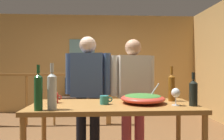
{
  "coord_description": "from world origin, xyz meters",
  "views": [
    {
      "loc": [
        0.15,
        -2.8,
        1.16
      ],
      "look_at": [
        0.28,
        -0.53,
        1.14
      ],
      "focal_mm": 32.35,
      "sensor_mm": 36.0,
      "label": 1
    }
  ],
  "objects_px": {
    "serving_table": "(114,113)",
    "wine_bottle_green": "(38,91)",
    "tv_console": "(78,106)",
    "stair_railing": "(64,92)",
    "mug_red": "(54,98)",
    "person_standing_right": "(133,88)",
    "wine_bottle_clear": "(52,90)",
    "person_standing_left": "(88,86)",
    "wine_glass": "(176,94)",
    "mug_teal": "(105,100)",
    "flat_screen_tv": "(78,86)",
    "wine_bottle_dark": "(193,92)",
    "wine_bottle_amber": "(172,87)",
    "framed_picture": "(82,51)",
    "salad_bowl": "(143,98)"
  },
  "relations": [
    {
      "from": "framed_picture",
      "to": "wine_bottle_dark",
      "type": "relative_size",
      "value": 2.16
    },
    {
      "from": "mug_teal",
      "to": "wine_glass",
      "type": "bearing_deg",
      "value": -9.06
    },
    {
      "from": "wine_bottle_dark",
      "to": "person_standing_left",
      "type": "relative_size",
      "value": 0.19
    },
    {
      "from": "salad_bowl",
      "to": "wine_glass",
      "type": "relative_size",
      "value": 2.7
    },
    {
      "from": "wine_glass",
      "to": "mug_teal",
      "type": "distance_m",
      "value": 0.66
    },
    {
      "from": "stair_railing",
      "to": "wine_glass",
      "type": "bearing_deg",
      "value": -58.25
    },
    {
      "from": "flat_screen_tv",
      "to": "wine_bottle_amber",
      "type": "height_order",
      "value": "wine_bottle_amber"
    },
    {
      "from": "flat_screen_tv",
      "to": "mug_red",
      "type": "bearing_deg",
      "value": -87.63
    },
    {
      "from": "wine_glass",
      "to": "mug_teal",
      "type": "bearing_deg",
      "value": 170.94
    },
    {
      "from": "tv_console",
      "to": "person_standing_left",
      "type": "height_order",
      "value": "person_standing_left"
    },
    {
      "from": "framed_picture",
      "to": "tv_console",
      "type": "xyz_separation_m",
      "value": [
        -0.08,
        -0.29,
        -1.4
      ]
    },
    {
      "from": "serving_table",
      "to": "flat_screen_tv",
      "type": "bearing_deg",
      "value": 102.81
    },
    {
      "from": "wine_bottle_green",
      "to": "wine_bottle_amber",
      "type": "bearing_deg",
      "value": 17.98
    },
    {
      "from": "wine_bottle_dark",
      "to": "tv_console",
      "type": "bearing_deg",
      "value": 113.48
    },
    {
      "from": "tv_console",
      "to": "serving_table",
      "type": "height_order",
      "value": "serving_table"
    },
    {
      "from": "framed_picture",
      "to": "person_standing_left",
      "type": "relative_size",
      "value": 0.42
    },
    {
      "from": "tv_console",
      "to": "stair_railing",
      "type": "bearing_deg",
      "value": -101.17
    },
    {
      "from": "wine_bottle_amber",
      "to": "mug_red",
      "type": "height_order",
      "value": "wine_bottle_amber"
    },
    {
      "from": "wine_bottle_green",
      "to": "wine_bottle_amber",
      "type": "relative_size",
      "value": 1.02
    },
    {
      "from": "stair_railing",
      "to": "framed_picture",
      "type": "bearing_deg",
      "value": 77.76
    },
    {
      "from": "stair_railing",
      "to": "flat_screen_tv",
      "type": "height_order",
      "value": "stair_railing"
    },
    {
      "from": "wine_bottle_clear",
      "to": "mug_teal",
      "type": "distance_m",
      "value": 0.51
    },
    {
      "from": "framed_picture",
      "to": "mug_red",
      "type": "distance_m",
      "value": 3.43
    },
    {
      "from": "salad_bowl",
      "to": "wine_bottle_amber",
      "type": "xyz_separation_m",
      "value": [
        0.33,
        0.11,
        0.1
      ]
    },
    {
      "from": "stair_railing",
      "to": "wine_bottle_amber",
      "type": "distance_m",
      "value": 2.58
    },
    {
      "from": "mug_teal",
      "to": "person_standing_left",
      "type": "distance_m",
      "value": 0.75
    },
    {
      "from": "flat_screen_tv",
      "to": "stair_railing",
      "type": "bearing_deg",
      "value": -101.56
    },
    {
      "from": "wine_bottle_clear",
      "to": "wine_bottle_green",
      "type": "bearing_deg",
      "value": -163.69
    },
    {
      "from": "wine_bottle_dark",
      "to": "mug_teal",
      "type": "xyz_separation_m",
      "value": [
        -0.8,
        0.13,
        -0.08
      ]
    },
    {
      "from": "tv_console",
      "to": "flat_screen_tv",
      "type": "height_order",
      "value": "flat_screen_tv"
    },
    {
      "from": "wine_glass",
      "to": "framed_picture",
      "type": "bearing_deg",
      "value": 108.52
    },
    {
      "from": "salad_bowl",
      "to": "wine_bottle_clear",
      "type": "bearing_deg",
      "value": -161.93
    },
    {
      "from": "mug_red",
      "to": "person_standing_right",
      "type": "distance_m",
      "value": 1.08
    },
    {
      "from": "flat_screen_tv",
      "to": "serving_table",
      "type": "bearing_deg",
      "value": -77.19
    },
    {
      "from": "person_standing_left",
      "to": "wine_glass",
      "type": "bearing_deg",
      "value": 146.21
    },
    {
      "from": "mug_red",
      "to": "serving_table",
      "type": "bearing_deg",
      "value": -8.78
    },
    {
      "from": "mug_red",
      "to": "mug_teal",
      "type": "distance_m",
      "value": 0.5
    },
    {
      "from": "wine_bottle_clear",
      "to": "wine_bottle_dark",
      "type": "distance_m",
      "value": 1.25
    },
    {
      "from": "serving_table",
      "to": "mug_red",
      "type": "relative_size",
      "value": 13.78
    },
    {
      "from": "serving_table",
      "to": "wine_glass",
      "type": "xyz_separation_m",
      "value": [
        0.56,
        -0.11,
        0.2
      ]
    },
    {
      "from": "serving_table",
      "to": "wine_bottle_green",
      "type": "xyz_separation_m",
      "value": [
        -0.63,
        -0.26,
        0.24
      ]
    },
    {
      "from": "salad_bowl",
      "to": "wine_glass",
      "type": "distance_m",
      "value": 0.32
    },
    {
      "from": "tv_console",
      "to": "salad_bowl",
      "type": "height_order",
      "value": "salad_bowl"
    },
    {
      "from": "flat_screen_tv",
      "to": "wine_bottle_clear",
      "type": "relative_size",
      "value": 1.59
    },
    {
      "from": "tv_console",
      "to": "wine_glass",
      "type": "height_order",
      "value": "wine_glass"
    },
    {
      "from": "wine_bottle_clear",
      "to": "person_standing_right",
      "type": "distance_m",
      "value": 1.25
    },
    {
      "from": "wine_bottle_amber",
      "to": "mug_red",
      "type": "relative_size",
      "value": 3.19
    },
    {
      "from": "wine_bottle_amber",
      "to": "mug_teal",
      "type": "distance_m",
      "value": 0.73
    },
    {
      "from": "framed_picture",
      "to": "person_standing_right",
      "type": "xyz_separation_m",
      "value": [
        0.92,
        -2.72,
        -0.72
      ]
    },
    {
      "from": "stair_railing",
      "to": "flat_screen_tv",
      "type": "distance_m",
      "value": 0.9
    }
  ]
}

